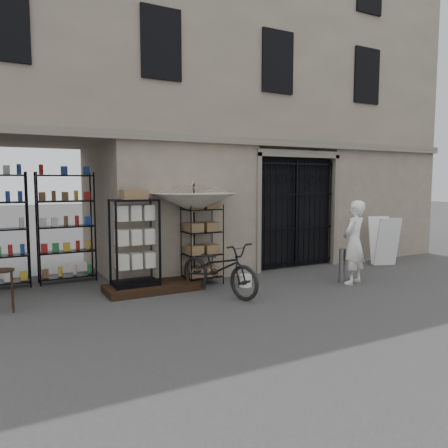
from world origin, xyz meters
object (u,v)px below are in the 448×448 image
display_cabinet (135,247)px  wooden_stool (4,290)px  steel_bollard (342,265)px  easel_sign (384,241)px  bicycle (219,294)px  shopkeeper (353,283)px  white_bucket (245,281)px  wire_rack (202,245)px  market_umbrella (194,198)px

display_cabinet → wooden_stool: 2.50m
steel_bollard → easel_sign: bearing=21.7°
display_cabinet → bicycle: size_ratio=0.94×
shopkeeper → easel_sign: size_ratio=1.44×
white_bucket → wooden_stool: bearing=174.9°
shopkeeper → easel_sign: 2.65m
bicycle → easel_sign: (5.37, 0.58, 0.67)m
easel_sign → steel_bollard: bearing=-138.6°
easel_sign → display_cabinet: bearing=-163.4°
bicycle → wooden_stool: size_ratio=2.71×
wire_rack → bicycle: size_ratio=0.87×
steel_bollard → wire_rack: bearing=154.2°
market_umbrella → white_bucket: (0.90, -0.71, -1.81)m
wire_rack → steel_bollard: 3.22m
wire_rack → shopkeeper: size_ratio=0.95×
display_cabinet → white_bucket: display_cabinet is taller
bicycle → display_cabinet: bearing=127.7°
display_cabinet → wooden_stool: bearing=-149.8°
market_umbrella → steel_bollard: market_umbrella is taller
white_bucket → shopkeeper: bearing=-21.4°
shopkeeper → wire_rack: bearing=-48.5°
white_bucket → bicycle: 0.88m
display_cabinet → steel_bollard: (4.43, -1.33, -0.56)m
wooden_stool → easel_sign: easel_sign is taller
bicycle → white_bucket: bearing=1.8°
market_umbrella → shopkeeper: (3.18, -1.61, -1.94)m
market_umbrella → easel_sign: (5.46, -0.44, -1.26)m
display_cabinet → easel_sign: display_cabinet is taller
bicycle → shopkeeper: (3.10, -0.59, 0.00)m
wire_rack → market_umbrella: 1.08m
bicycle → easel_sign: size_ratio=1.58×
easel_sign → wire_rack: bearing=-165.0°
wooden_stool → shopkeeper: bearing=-10.7°
steel_bollard → market_umbrella: bearing=155.5°
display_cabinet → wire_rack: size_ratio=1.08×
wire_rack → market_umbrella: market_umbrella is taller
bicycle → shopkeeper: 3.15m
steel_bollard → easel_sign: easel_sign is taller
market_umbrella → white_bucket: 2.14m
shopkeeper → display_cabinet: bearing=-39.0°
bicycle → steel_bollard: (2.97, -0.37, 0.39)m
bicycle → easel_sign: bearing=-12.8°
wire_rack → bicycle: bearing=-113.3°
display_cabinet → market_umbrella: market_umbrella is taller
shopkeeper → steel_bollard: bearing=-81.0°
bicycle → steel_bollard: size_ratio=2.66×
bicycle → wooden_stool: bicycle is taller
display_cabinet → market_umbrella: bearing=27.4°
steel_bollard → shopkeeper: steel_bollard is taller
bicycle → wire_rack: bearing=65.0°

